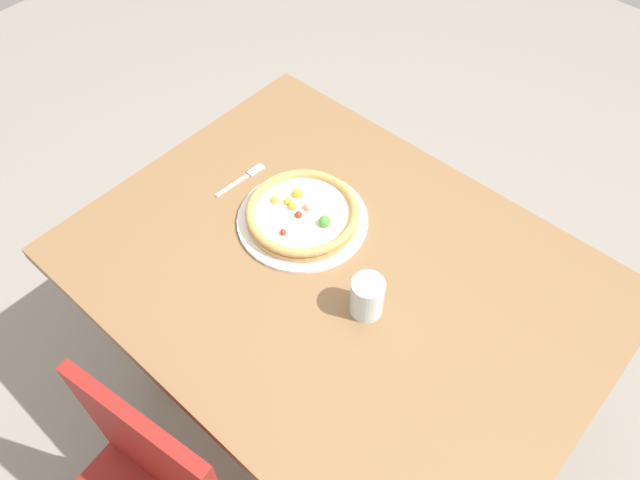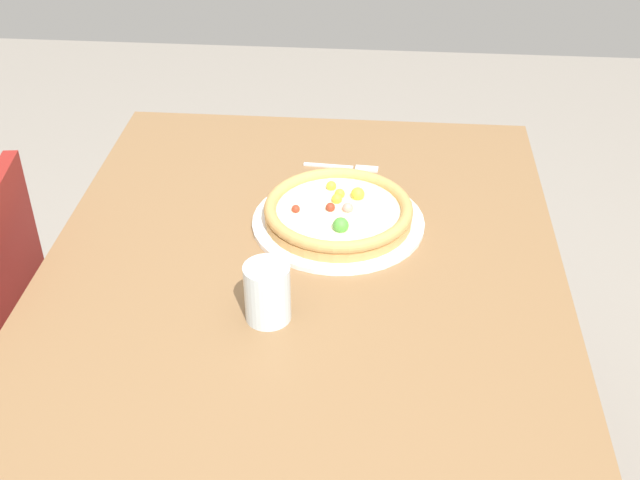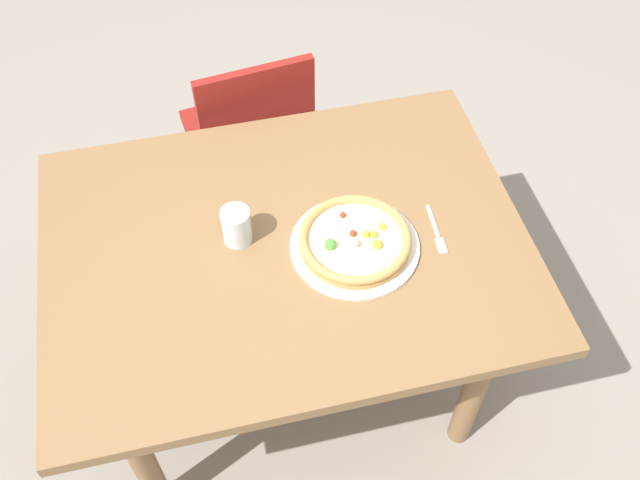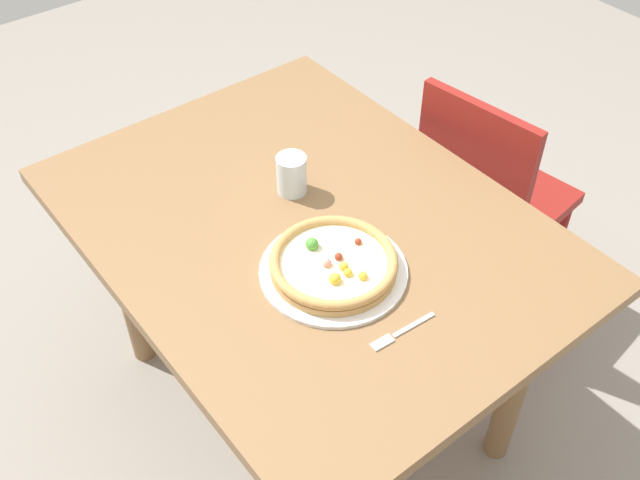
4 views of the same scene
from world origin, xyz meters
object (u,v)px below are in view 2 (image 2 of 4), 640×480
fork (347,167)px  drinking_glass (267,293)px  plate (338,222)px  dining_table (301,320)px  pizza (338,211)px

fork → drinking_glass: drinking_glass is taller
plate → drinking_glass: bearing=-18.8°
plate → fork: plate is taller
fork → drinking_glass: size_ratio=1.58×
plate → drinking_glass: drinking_glass is taller
dining_table → fork: (-0.40, 0.06, 0.11)m
pizza → fork: pizza is taller
pizza → fork: 0.23m
dining_table → plate: size_ratio=3.75×
plate → pizza: 0.03m
plate → drinking_glass: 0.31m
dining_table → pizza: bearing=161.4°
fork → pizza: bearing=-87.6°
dining_table → pizza: pizza is taller
fork → drinking_glass: bearing=-97.7°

